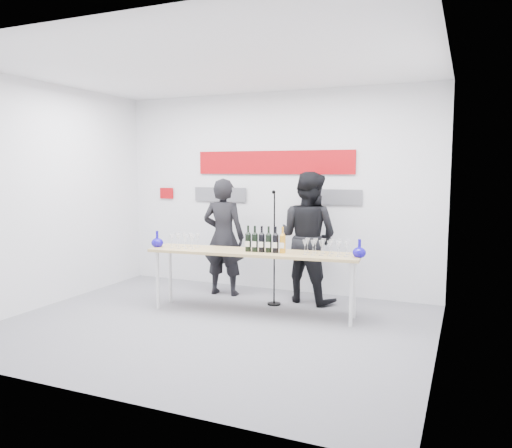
% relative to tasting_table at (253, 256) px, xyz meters
% --- Properties ---
extents(ground, '(5.00, 5.00, 0.00)m').
position_rel_tasting_table_xyz_m(ground, '(-0.23, -0.67, -0.75)').
color(ground, slate).
rests_on(ground, ground).
extents(back_wall, '(5.00, 0.04, 3.00)m').
position_rel_tasting_table_xyz_m(back_wall, '(-0.23, 1.33, 0.75)').
color(back_wall, silver).
rests_on(back_wall, ground).
extents(signage, '(3.38, 0.02, 0.79)m').
position_rel_tasting_table_xyz_m(signage, '(-0.29, 1.30, 1.05)').
color(signage, '#A2060C').
rests_on(signage, back_wall).
extents(tasting_table, '(2.75, 0.82, 0.81)m').
position_rel_tasting_table_xyz_m(tasting_table, '(0.00, 0.00, 0.00)').
color(tasting_table, tan).
rests_on(tasting_table, ground).
extents(wine_bottles, '(0.53, 0.13, 0.33)m').
position_rel_tasting_table_xyz_m(wine_bottles, '(0.17, -0.02, 0.23)').
color(wine_bottles, black).
rests_on(wine_bottles, tasting_table).
extents(decanter_left, '(0.16, 0.16, 0.21)m').
position_rel_tasting_table_xyz_m(decanter_left, '(-1.33, -0.18, 0.17)').
color(decanter_left, '#13089A').
rests_on(decanter_left, tasting_table).
extents(decanter_right, '(0.16, 0.16, 0.21)m').
position_rel_tasting_table_xyz_m(decanter_right, '(1.33, 0.10, 0.17)').
color(decanter_right, '#13089A').
rests_on(decanter_right, tasting_table).
extents(glasses_left, '(0.38, 0.25, 0.18)m').
position_rel_tasting_table_xyz_m(glasses_left, '(-0.95, -0.10, 0.15)').
color(glasses_left, silver).
rests_on(glasses_left, tasting_table).
extents(glasses_right, '(0.58, 0.27, 0.18)m').
position_rel_tasting_table_xyz_m(glasses_right, '(0.93, 0.10, 0.15)').
color(glasses_right, silver).
rests_on(glasses_right, tasting_table).
extents(presenter_left, '(0.66, 0.47, 1.72)m').
position_rel_tasting_table_xyz_m(presenter_left, '(-0.79, 0.74, 0.11)').
color(presenter_left, black).
rests_on(presenter_left, ground).
extents(presenter_right, '(1.03, 0.89, 1.82)m').
position_rel_tasting_table_xyz_m(presenter_right, '(0.46, 0.86, 0.16)').
color(presenter_right, black).
rests_on(presenter_right, ground).
extents(mic_stand, '(0.18, 0.18, 1.57)m').
position_rel_tasting_table_xyz_m(mic_stand, '(0.10, 0.49, -0.27)').
color(mic_stand, black).
rests_on(mic_stand, ground).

